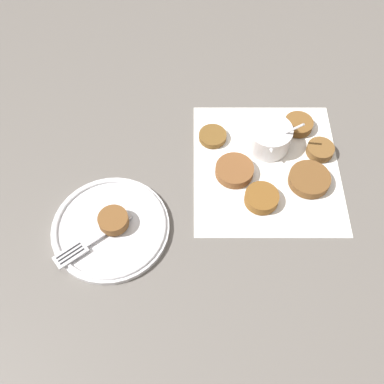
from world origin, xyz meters
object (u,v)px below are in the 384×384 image
(sauce_bowl, at_px, (269,138))
(serving_plate, at_px, (111,228))
(fork, at_px, (86,244))
(fritter_on_plate, at_px, (113,220))

(sauce_bowl, height_order, serving_plate, sauce_bowl)
(sauce_bowl, bearing_deg, fork, -53.25)
(serving_plate, distance_m, fritter_on_plate, 0.02)
(fritter_on_plate, height_order, fork, fritter_on_plate)
(fork, bearing_deg, sauce_bowl, 126.75)
(serving_plate, distance_m, fork, 0.06)
(fritter_on_plate, bearing_deg, sauce_bowl, 125.12)
(sauce_bowl, distance_m, fork, 0.44)
(fritter_on_plate, bearing_deg, serving_plate, -54.14)
(serving_plate, height_order, fork, fork)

